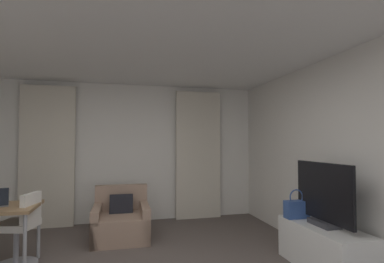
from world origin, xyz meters
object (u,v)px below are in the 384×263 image
(tv_console, at_px, (324,248))
(handbag_primary, at_px, (297,209))
(tv_flatscreen, at_px, (323,196))
(desk_chair, at_px, (20,234))
(armchair, at_px, (121,222))

(tv_console, height_order, handbag_primary, handbag_primary)
(tv_console, xyz_separation_m, tv_flatscreen, (0.00, -0.01, 0.60))
(tv_console, relative_size, tv_flatscreen, 1.24)
(desk_chair, bearing_deg, armchair, 33.21)
(armchair, distance_m, desk_chair, 1.42)
(desk_chair, distance_m, tv_flatscreen, 3.64)
(handbag_primary, bearing_deg, tv_console, -74.53)
(desk_chair, height_order, handbag_primary, handbag_primary)
(armchair, relative_size, tv_flatscreen, 0.93)
(desk_chair, xyz_separation_m, tv_console, (3.48, -0.95, -0.13))
(tv_console, bearing_deg, handbag_primary, 105.47)
(tv_flatscreen, xyz_separation_m, handbag_primary, (-0.10, 0.38, -0.22))
(desk_chair, relative_size, tv_console, 0.76)
(handbag_primary, bearing_deg, desk_chair, 170.29)
(tv_flatscreen, distance_m, handbag_primary, 0.46)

